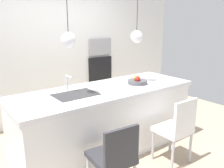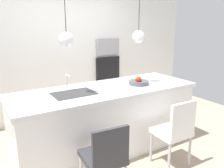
% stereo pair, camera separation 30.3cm
% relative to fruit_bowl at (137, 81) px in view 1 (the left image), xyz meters
% --- Properties ---
extents(floor, '(6.60, 6.60, 0.00)m').
position_rel_fruit_bowl_xyz_m(floor, '(-0.53, 0.07, -1.00)').
color(floor, tan).
rests_on(floor, ground).
extents(back_wall, '(6.00, 0.10, 2.60)m').
position_rel_fruit_bowl_xyz_m(back_wall, '(-0.53, 1.72, 0.30)').
color(back_wall, white).
rests_on(back_wall, ground).
extents(kitchen_island, '(2.70, 0.94, 0.95)m').
position_rel_fruit_bowl_xyz_m(kitchen_island, '(-0.53, 0.07, -0.52)').
color(kitchen_island, white).
rests_on(kitchen_island, ground).
extents(sink_basin, '(0.56, 0.40, 0.02)m').
position_rel_fruit_bowl_xyz_m(sink_basin, '(-1.02, 0.07, -0.05)').
color(sink_basin, '#2D2D30').
rests_on(sink_basin, kitchen_island).
extents(faucet, '(0.02, 0.17, 0.22)m').
position_rel_fruit_bowl_xyz_m(faucet, '(-1.02, 0.29, 0.10)').
color(faucet, silver).
rests_on(faucet, kitchen_island).
extents(fruit_bowl, '(0.30, 0.30, 0.13)m').
position_rel_fruit_bowl_xyz_m(fruit_bowl, '(0.00, 0.00, 0.00)').
color(fruit_bowl, '#4C4C51').
rests_on(fruit_bowl, kitchen_island).
extents(microwave, '(0.54, 0.08, 0.34)m').
position_rel_fruit_bowl_xyz_m(microwave, '(0.45, 1.65, 0.36)').
color(microwave, '#9E9EA3').
rests_on(microwave, back_wall).
extents(oven, '(0.56, 0.08, 0.56)m').
position_rel_fruit_bowl_xyz_m(oven, '(0.45, 1.65, -0.14)').
color(oven, black).
rests_on(oven, back_wall).
extents(chair_near, '(0.46, 0.50, 0.86)m').
position_rel_fruit_bowl_xyz_m(chair_near, '(-1.05, -0.78, -0.52)').
color(chair_near, '#333338').
rests_on(chair_near, ground).
extents(chair_middle, '(0.43, 0.42, 0.92)m').
position_rel_fruit_bowl_xyz_m(chair_middle, '(0.00, -0.78, -0.48)').
color(chair_middle, white).
rests_on(chair_middle, ground).
extents(pendant_light_left, '(0.18, 0.18, 0.78)m').
position_rel_fruit_bowl_xyz_m(pendant_light_left, '(-1.09, 0.07, 0.66)').
color(pendant_light_left, silver).
extents(pendant_light_right, '(0.18, 0.18, 0.78)m').
position_rel_fruit_bowl_xyz_m(pendant_light_right, '(0.03, 0.07, 0.66)').
color(pendant_light_right, silver).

